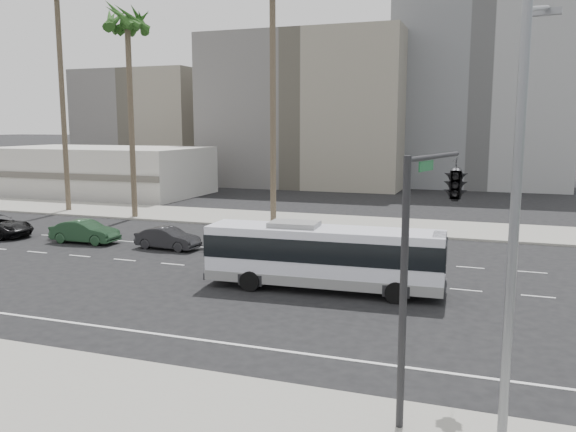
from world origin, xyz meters
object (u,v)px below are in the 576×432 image
at_px(palm_mid, 127,27).
at_px(car_a, 168,238).
at_px(city_bus, 324,255).
at_px(traffic_signal, 451,191).
at_px(car_b, 85,232).
at_px(streetlight_corner, 520,188).

bearing_deg(palm_mid, car_a, -47.52).
distance_m(city_bus, traffic_signal, 10.95).
height_order(car_a, palm_mid, palm_mid).
bearing_deg(city_bus, palm_mid, 140.37).
distance_m(car_a, car_b, 5.90).
relative_size(city_bus, car_a, 2.70).
height_order(city_bus, streetlight_corner, streetlight_corner).
height_order(streetlight_corner, palm_mid, palm_mid).
relative_size(city_bus, car_b, 2.45).
xyz_separation_m(car_b, palm_mid, (-2.71, 9.51, 13.97)).
bearing_deg(traffic_signal, car_b, 163.37).
bearing_deg(palm_mid, traffic_signal, -41.94).
distance_m(car_a, streetlight_corner, 25.28).
height_order(car_a, car_b, car_b).
relative_size(traffic_signal, palm_mid, 0.41).
xyz_separation_m(car_a, palm_mid, (-8.61, 9.40, 14.03)).
bearing_deg(car_b, streetlight_corner, -124.38).
bearing_deg(car_a, streetlight_corner, -126.80).
height_order(car_b, streetlight_corner, streetlight_corner).
height_order(streetlight_corner, traffic_signal, streetlight_corner).
bearing_deg(traffic_signal, city_bus, 139.50).
height_order(car_a, streetlight_corner, streetlight_corner).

